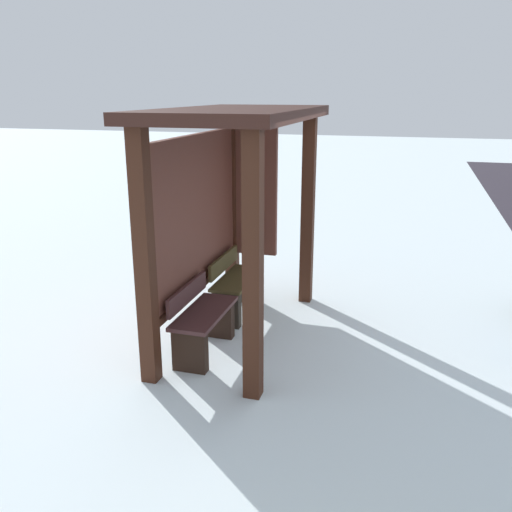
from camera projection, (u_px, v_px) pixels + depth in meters
ground_plane at (241, 333)px, 6.42m from camera, size 60.00×60.00×0.00m
bus_shelter at (228, 175)px, 6.01m from camera, size 2.91×1.44×2.57m
bench_left_inside at (203, 323)px, 5.87m from camera, size 1.04×0.42×0.77m
bench_center_inside at (236, 288)px, 6.91m from camera, size 1.04×0.40×0.77m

